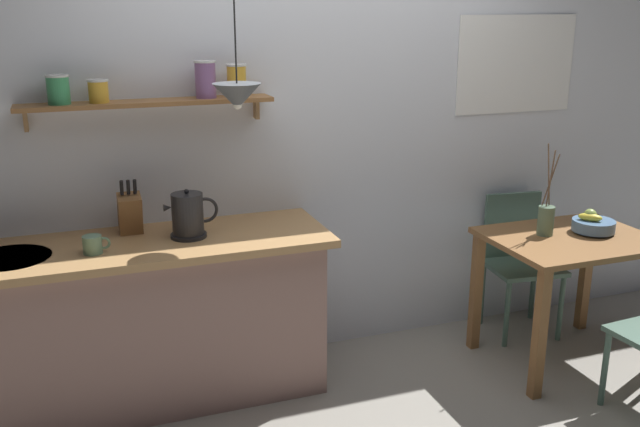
# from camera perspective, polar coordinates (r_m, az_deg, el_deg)

# --- Properties ---
(ground_plane) EXTENTS (14.00, 14.00, 0.00)m
(ground_plane) POSITION_cam_1_polar(r_m,az_deg,el_deg) (3.91, 2.72, -14.35)
(ground_plane) COLOR gray
(back_wall) EXTENTS (6.80, 0.11, 2.70)m
(back_wall) POSITION_cam_1_polar(r_m,az_deg,el_deg) (4.08, 2.12, 7.33)
(back_wall) COLOR silver
(back_wall) RESTS_ON ground_plane
(kitchen_counter) EXTENTS (1.83, 0.63, 0.88)m
(kitchen_counter) POSITION_cam_1_polar(r_m,az_deg,el_deg) (3.75, -13.55, -8.43)
(kitchen_counter) COLOR gray
(kitchen_counter) RESTS_ON ground_plane
(wall_shelf) EXTENTS (1.25, 0.20, 0.32)m
(wall_shelf) POSITION_cam_1_polar(r_m,az_deg,el_deg) (3.63, -13.15, 9.47)
(wall_shelf) COLOR brown
(dining_table) EXTENTS (0.90, 0.71, 0.76)m
(dining_table) POSITION_cam_1_polar(r_m,az_deg,el_deg) (4.23, 19.50, -3.48)
(dining_table) COLOR brown
(dining_table) RESTS_ON ground_plane
(dining_chair_far) EXTENTS (0.46, 0.44, 0.87)m
(dining_chair_far) POSITION_cam_1_polar(r_m,az_deg,el_deg) (4.61, 15.71, -3.25)
(dining_chair_far) COLOR #4C6B5B
(dining_chair_far) RESTS_ON ground_plane
(fruit_bowl) EXTENTS (0.24, 0.24, 0.14)m
(fruit_bowl) POSITION_cam_1_polar(r_m,az_deg,el_deg) (4.28, 21.18, -0.80)
(fruit_bowl) COLOR #51759E
(fruit_bowl) RESTS_ON dining_table
(twig_vase) EXTENTS (0.09, 0.09, 0.53)m
(twig_vase) POSITION_cam_1_polar(r_m,az_deg,el_deg) (4.14, 17.79, -0.41)
(twig_vase) COLOR #567056
(twig_vase) RESTS_ON dining_table
(electric_kettle) EXTENTS (0.27, 0.18, 0.25)m
(electric_kettle) POSITION_cam_1_polar(r_m,az_deg,el_deg) (3.57, -10.59, -0.17)
(electric_kettle) COLOR black
(electric_kettle) RESTS_ON kitchen_counter
(knife_block) EXTENTS (0.11, 0.15, 0.29)m
(knife_block) POSITION_cam_1_polar(r_m,az_deg,el_deg) (3.69, -15.11, 0.08)
(knife_block) COLOR brown
(knife_block) RESTS_ON kitchen_counter
(coffee_mug_by_sink) EXTENTS (0.13, 0.09, 0.09)m
(coffee_mug_by_sink) POSITION_cam_1_polar(r_m,az_deg,el_deg) (3.46, -17.86, -2.40)
(coffee_mug_by_sink) COLOR slate
(coffee_mug_by_sink) RESTS_ON kitchen_counter
(pendant_lamp) EXTENTS (0.23, 0.23, 0.62)m
(pendant_lamp) POSITION_cam_1_polar(r_m,az_deg,el_deg) (3.40, -6.71, 9.41)
(pendant_lamp) COLOR black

